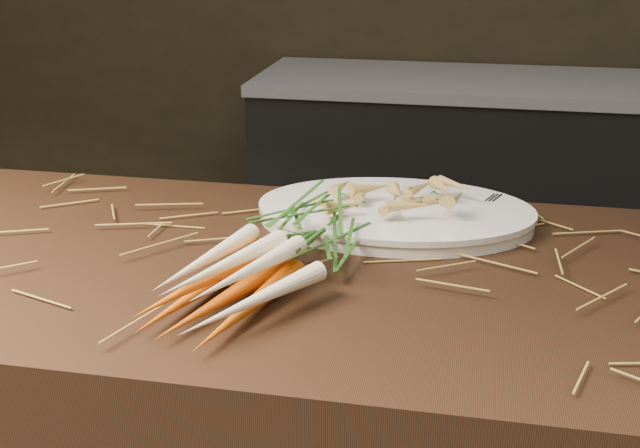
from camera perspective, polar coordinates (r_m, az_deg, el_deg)
The scene contains 6 objects.
back_counter at distance 3.11m, azimuth 12.66°, elevation 2.42°, with size 1.82×0.62×0.84m.
straw_bedding at distance 1.19m, azimuth 0.85°, elevation -2.62°, with size 1.40×0.60×0.02m, color olive, non-canonical shape.
root_veg_bunch at distance 1.15m, azimuth -2.75°, elevation -1.69°, with size 0.28×0.49×0.09m.
serving_platter at distance 1.36m, azimuth 5.36°, elevation 0.59°, with size 0.46×0.31×0.02m, color white, non-canonical shape.
roasted_veg_heap at distance 1.35m, azimuth 5.42°, elevation 2.10°, with size 0.23×0.16×0.05m, color #B28846, non-canonical shape.
serving_fork at distance 1.34m, azimuth 12.34°, elevation 0.46°, with size 0.02×0.17×0.00m, color silver.
Camera 1 is at (0.20, -0.77, 1.39)m, focal length 45.00 mm.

